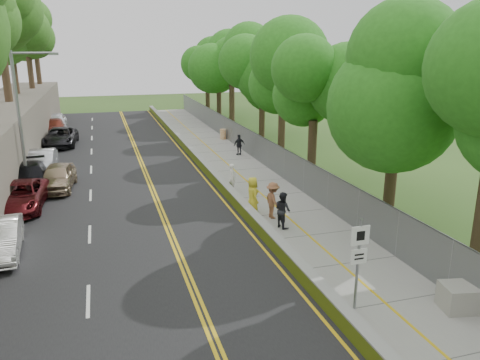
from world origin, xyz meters
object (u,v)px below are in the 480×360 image
signpost (359,254)px  construction_barrel (223,134)px  concrete_block (461,297)px  painter_0 (253,195)px  streetlight (23,112)px  car_2 (20,196)px  car_1 (0,239)px  person_far (239,145)px

signpost → construction_barrel: size_ratio=3.39×
concrete_block → painter_0: (-3.55, 10.63, 0.51)m
streetlight → car_2: bearing=-92.3°
streetlight → construction_barrel: size_ratio=8.76×
painter_0 → car_1: bearing=95.5°
painter_0 → person_far: size_ratio=1.15×
signpost → person_far: bearing=82.9°
streetlight → car_1: 10.03m
painter_0 → person_far: bearing=-17.6°
signpost → painter_0: (-0.30, 9.65, -0.99)m
concrete_block → painter_0: 11.22m
construction_barrel → concrete_block: (0.00, -30.00, -0.04)m
construction_barrel → concrete_block: size_ratio=0.73×
car_1 → person_far: 20.54m
car_1 → person_far: bearing=41.4°
concrete_block → painter_0: size_ratio=0.68×
streetlight → car_2: size_ratio=1.58×
streetlight → car_2: streetlight is taller
car_2 → streetlight: bearing=91.3°
construction_barrel → car_1: (-14.90, -21.24, 0.24)m
concrete_block → car_1: bearing=149.6°
car_1 → concrete_block: bearing=-34.3°
signpost → person_far: signpost is taller
streetlight → painter_0: size_ratio=4.33×
streetlight → signpost: size_ratio=2.58×
concrete_block → car_2: bearing=135.6°
streetlight → signpost: 20.72m
streetlight → person_far: size_ratio=4.99×
signpost → car_2: bearing=130.6°
signpost → painter_0: bearing=91.8°
car_1 → person_far: person_far is taller
concrete_block → person_far: 23.36m
construction_barrel → car_2: bearing=-134.0°
construction_barrel → person_far: (-0.44, -6.65, 0.35)m
signpost → construction_barrel: signpost is taller
person_far → streetlight: bearing=8.6°
streetlight → concrete_block: streetlight is taller
streetlight → concrete_block: (14.76, -18.00, -4.17)m
signpost → car_1: bearing=146.3°
construction_barrel → person_far: 6.67m
signpost → concrete_block: signpost is taller
car_2 → signpost: bearing=-45.8°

